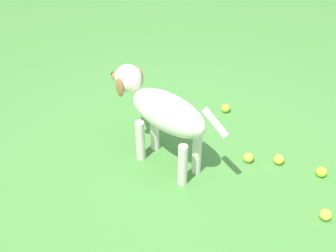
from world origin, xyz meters
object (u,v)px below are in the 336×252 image
Objects in this scene: tennis_ball_2 at (321,172)px; tennis_ball_3 at (326,215)px; dog at (161,111)px; tennis_ball_4 at (226,108)px; tennis_ball_0 at (248,158)px; tennis_ball_1 at (279,159)px.

tennis_ball_2 is 0.35m from tennis_ball_3.
dog is 1.05m from tennis_ball_2.
tennis_ball_3 is 1.11m from tennis_ball_4.
tennis_ball_2 is 1.00× the size of tennis_ball_4.
dog is 11.60× the size of tennis_ball_2.
dog is at bearing -179.08° from tennis_ball_2.
tennis_ball_0 and tennis_ball_4 have the same top height.
tennis_ball_0 is 0.56m from tennis_ball_4.
dog is at bearing -172.84° from tennis_ball_1.
tennis_ball_1 is 1.00× the size of tennis_ball_4.
tennis_ball_1 is 0.26m from tennis_ball_2.
tennis_ball_1 is (0.19, 0.01, 0.00)m from tennis_ball_0.
tennis_ball_0 is at bearing 171.72° from tennis_ball_2.
tennis_ball_0 and tennis_ball_2 have the same top height.
tennis_ball_0 and tennis_ball_3 have the same top height.
tennis_ball_2 is at bearing -8.28° from tennis_ball_0.
dog is 0.82m from tennis_ball_1.
tennis_ball_3 is (0.23, -0.42, 0.00)m from tennis_ball_1.
tennis_ball_1 is 0.48m from tennis_ball_3.
tennis_ball_4 is at bearing 124.49° from tennis_ball_1.
tennis_ball_3 is at bearing -44.58° from tennis_ball_0.
tennis_ball_1 is 0.63m from tennis_ball_4.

